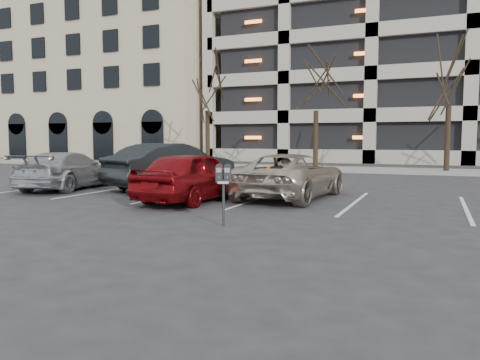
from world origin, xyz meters
name	(u,v)px	position (x,y,z in m)	size (l,w,h in m)	color
ground	(281,212)	(0.00, 0.00, 0.00)	(140.00, 140.00, 0.00)	#28282B
sidewalk	(368,170)	(0.00, 16.00, 0.06)	(80.00, 4.00, 0.12)	gray
stall_lines	(260,198)	(-1.40, 2.30, 0.01)	(16.90, 5.20, 0.00)	silver
office_building	(113,84)	(-28.00, 29.92, 7.49)	(26.00, 16.20, 15.00)	tan
tree_a	(207,76)	(-10.00, 16.00, 5.73)	(3.49, 3.49, 7.93)	black
tree_b	(317,74)	(-3.00, 16.00, 5.47)	(3.33, 3.33, 7.57)	black
tree_c	(450,65)	(4.00, 16.00, 5.59)	(3.40, 3.40, 7.73)	black
parking_meter	(223,179)	(-0.51, -2.24, 0.96)	(0.34, 0.20, 1.25)	black
suv_silver	(291,176)	(-0.56, 2.75, 0.67)	(2.58, 4.96, 1.34)	beige
car_red	(194,176)	(-2.90, 0.97, 0.72)	(1.70, 4.23, 1.44)	maroon
car_dark	(172,166)	(-5.25, 3.70, 0.81)	(1.72, 4.93, 1.62)	black
car_silver	(68,170)	(-8.62, 2.16, 0.66)	(1.85, 4.55, 1.32)	#A2A5A9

